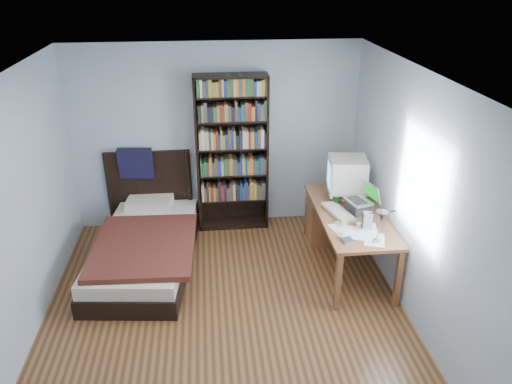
{
  "coord_description": "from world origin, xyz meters",
  "views": [
    {
      "loc": [
        -0.13,
        -4.27,
        3.39
      ],
      "look_at": [
        0.42,
        0.95,
        0.95
      ],
      "focal_mm": 35.0,
      "sensor_mm": 36.0,
      "label": 1
    }
  ],
  "objects_px": {
    "speaker": "(367,221)",
    "soda_can": "(336,200)",
    "laptop": "(360,204)",
    "desk_lamp": "(381,219)",
    "bed": "(146,243)",
    "crt_monitor": "(346,175)",
    "keyboard": "(338,212)",
    "bookshelf": "(232,154)",
    "desk": "(338,217)"
  },
  "relations": [
    {
      "from": "speaker",
      "to": "soda_can",
      "type": "distance_m",
      "value": 0.64
    },
    {
      "from": "laptop",
      "to": "speaker",
      "type": "xyz_separation_m",
      "value": [
        -0.03,
        -0.38,
        -0.01
      ]
    },
    {
      "from": "laptop",
      "to": "soda_can",
      "type": "bearing_deg",
      "value": 133.47
    },
    {
      "from": "desk_lamp",
      "to": "bed",
      "type": "xyz_separation_m",
      "value": [
        -2.39,
        1.42,
        -0.95
      ]
    },
    {
      "from": "speaker",
      "to": "bed",
      "type": "xyz_separation_m",
      "value": [
        -2.5,
        0.76,
        -0.57
      ]
    },
    {
      "from": "crt_monitor",
      "to": "keyboard",
      "type": "bearing_deg",
      "value": -114.07
    },
    {
      "from": "desk_lamp",
      "to": "speaker",
      "type": "distance_m",
      "value": 0.77
    },
    {
      "from": "crt_monitor",
      "to": "speaker",
      "type": "height_order",
      "value": "crt_monitor"
    },
    {
      "from": "speaker",
      "to": "soda_can",
      "type": "relative_size",
      "value": 1.66
    },
    {
      "from": "soda_can",
      "to": "bookshelf",
      "type": "distance_m",
      "value": 1.55
    },
    {
      "from": "speaker",
      "to": "bed",
      "type": "height_order",
      "value": "bed"
    },
    {
      "from": "desk",
      "to": "bed",
      "type": "bearing_deg",
      "value": -177.54
    },
    {
      "from": "desk",
      "to": "laptop",
      "type": "xyz_separation_m",
      "value": [
        0.1,
        -0.48,
        0.41
      ]
    },
    {
      "from": "laptop",
      "to": "bookshelf",
      "type": "xyz_separation_m",
      "value": [
        -1.4,
        1.19,
        0.23
      ]
    },
    {
      "from": "laptop",
      "to": "bed",
      "type": "xyz_separation_m",
      "value": [
        -2.53,
        0.38,
        -0.58
      ]
    },
    {
      "from": "laptop",
      "to": "speaker",
      "type": "relative_size",
      "value": 1.94
    },
    {
      "from": "soda_can",
      "to": "speaker",
      "type": "bearing_deg",
      "value": -73.21
    },
    {
      "from": "speaker",
      "to": "crt_monitor",
      "type": "bearing_deg",
      "value": 100.7
    },
    {
      "from": "desk",
      "to": "keyboard",
      "type": "relative_size",
      "value": 3.39
    },
    {
      "from": "desk_lamp",
      "to": "keyboard",
      "type": "distance_m",
      "value": 1.14
    },
    {
      "from": "keyboard",
      "to": "soda_can",
      "type": "height_order",
      "value": "soda_can"
    },
    {
      "from": "desk",
      "to": "keyboard",
      "type": "xyz_separation_m",
      "value": [
        -0.14,
        -0.48,
        0.33
      ]
    },
    {
      "from": "speaker",
      "to": "bookshelf",
      "type": "relative_size",
      "value": 0.09
    },
    {
      "from": "laptop",
      "to": "desk_lamp",
      "type": "distance_m",
      "value": 1.11
    },
    {
      "from": "speaker",
      "to": "soda_can",
      "type": "bearing_deg",
      "value": 115.51
    },
    {
      "from": "speaker",
      "to": "bed",
      "type": "relative_size",
      "value": 0.08
    },
    {
      "from": "desk_lamp",
      "to": "bookshelf",
      "type": "distance_m",
      "value": 2.57
    },
    {
      "from": "desk_lamp",
      "to": "bed",
      "type": "relative_size",
      "value": 0.26
    },
    {
      "from": "desk",
      "to": "crt_monitor",
      "type": "xyz_separation_m",
      "value": [
        0.05,
        -0.06,
        0.6
      ]
    },
    {
      "from": "bookshelf",
      "to": "speaker",
      "type": "bearing_deg",
      "value": -48.92
    },
    {
      "from": "keyboard",
      "to": "bookshelf",
      "type": "distance_m",
      "value": 1.69
    },
    {
      "from": "desk_lamp",
      "to": "speaker",
      "type": "relative_size",
      "value": 3.11
    },
    {
      "from": "crt_monitor",
      "to": "keyboard",
      "type": "relative_size",
      "value": 1.03
    },
    {
      "from": "desk",
      "to": "bed",
      "type": "relative_size",
      "value": 0.76
    },
    {
      "from": "desk",
      "to": "desk_lamp",
      "type": "xyz_separation_m",
      "value": [
        -0.03,
        -1.52,
        0.78
      ]
    },
    {
      "from": "desk",
      "to": "laptop",
      "type": "distance_m",
      "value": 0.64
    },
    {
      "from": "keyboard",
      "to": "bookshelf",
      "type": "relative_size",
      "value": 0.24
    },
    {
      "from": "desk_lamp",
      "to": "crt_monitor",
      "type": "bearing_deg",
      "value": 86.88
    },
    {
      "from": "bed",
      "to": "desk_lamp",
      "type": "bearing_deg",
      "value": -30.67
    },
    {
      "from": "laptop",
      "to": "soda_can",
      "type": "distance_m",
      "value": 0.32
    },
    {
      "from": "keyboard",
      "to": "speaker",
      "type": "height_order",
      "value": "speaker"
    },
    {
      "from": "crt_monitor",
      "to": "keyboard",
      "type": "distance_m",
      "value": 0.54
    },
    {
      "from": "desk",
      "to": "bookshelf",
      "type": "distance_m",
      "value": 1.61
    },
    {
      "from": "keyboard",
      "to": "speaker",
      "type": "distance_m",
      "value": 0.45
    },
    {
      "from": "bookshelf",
      "to": "crt_monitor",
      "type": "bearing_deg",
      "value": -29.64
    },
    {
      "from": "desk_lamp",
      "to": "soda_can",
      "type": "xyz_separation_m",
      "value": [
        -0.08,
        1.27,
        -0.42
      ]
    },
    {
      "from": "laptop",
      "to": "bed",
      "type": "bearing_deg",
      "value": 171.5
    },
    {
      "from": "laptop",
      "to": "bed",
      "type": "distance_m",
      "value": 2.63
    },
    {
      "from": "soda_can",
      "to": "laptop",
      "type": "bearing_deg",
      "value": -46.53
    },
    {
      "from": "crt_monitor",
      "to": "laptop",
      "type": "distance_m",
      "value": 0.47
    }
  ]
}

